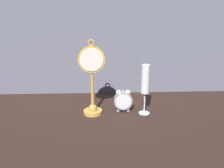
# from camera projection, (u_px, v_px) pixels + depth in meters

# --- Properties ---
(ground_plane) EXTENTS (4.00, 4.00, 0.00)m
(ground_plane) POSITION_uv_depth(u_px,v_px,m) (113.00, 116.00, 1.13)
(ground_plane) COLOR black
(fabric_backdrop_drape) EXTENTS (1.57, 0.01, 0.57)m
(fabric_backdrop_drape) POSITION_uv_depth(u_px,v_px,m) (110.00, 43.00, 1.35)
(fabric_backdrop_drape) COLOR slate
(fabric_backdrop_drape) RESTS_ON ground_plane
(pocket_watch_on_stand) EXTENTS (0.12, 0.09, 0.34)m
(pocket_watch_on_stand) POSITION_uv_depth(u_px,v_px,m) (92.00, 80.00, 1.11)
(pocket_watch_on_stand) COLOR gold
(pocket_watch_on_stand) RESTS_ON ground_plane
(alarm_clock_twin_bell) EXTENTS (0.09, 0.03, 0.11)m
(alarm_clock_twin_bell) POSITION_uv_depth(u_px,v_px,m) (123.00, 100.00, 1.16)
(alarm_clock_twin_bell) COLOR gray
(alarm_clock_twin_bell) RESTS_ON ground_plane
(champagne_flute) EXTENTS (0.05, 0.05, 0.23)m
(champagne_flute) POSITION_uv_depth(u_px,v_px,m) (145.00, 83.00, 1.11)
(champagne_flute) COLOR silver
(champagne_flute) RESTS_ON ground_plane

